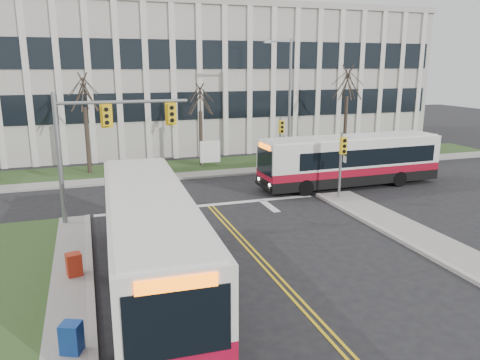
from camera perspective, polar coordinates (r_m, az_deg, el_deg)
name	(u,v)px	position (r m, az deg, el deg)	size (l,w,h in m)	color
ground	(265,265)	(18.01, 3.01, -10.28)	(120.00, 120.00, 0.00)	black
sidewalk_cross	(253,171)	(33.24, 1.54, 1.13)	(44.00, 1.60, 0.14)	#9E9B93
building_lawn	(240,163)	(35.83, 0.02, 2.05)	(44.00, 5.00, 0.12)	#2F4E21
office_building	(201,80)	(46.65, -4.73, 12.07)	(40.00, 16.00, 12.00)	#BAB6AB
mast_arm_signal	(96,134)	(22.68, -17.14, 5.36)	(6.11, 0.38, 6.20)	slate
signal_pole_near	(342,156)	(26.30, 12.30, 2.86)	(0.34, 0.39, 3.80)	slate
signal_pole_far	(281,135)	(33.78, 4.98, 5.49)	(0.34, 0.39, 3.80)	slate
streetlight	(288,96)	(34.57, 5.83, 10.14)	(2.15, 0.25, 9.20)	slate
directory_sign	(210,152)	(34.45, -3.67, 3.43)	(1.50, 0.12, 2.00)	slate
tree_left	(84,94)	(33.35, -18.51, 9.94)	(1.80, 1.80, 7.70)	#42352B
tree_mid	(200,100)	(34.54, -4.88, 9.65)	(1.80, 1.80, 6.82)	#42352B
tree_right	(347,84)	(38.90, 12.97, 11.32)	(1.80, 1.80, 8.25)	#42352B
bus_main	(150,242)	(15.97, -10.93, -7.45)	(2.64, 12.16, 3.24)	silver
bus_cross	(350,162)	(29.77, 13.27, 2.15)	(2.49, 11.50, 3.07)	silver
newspaper_box_blue	(72,340)	(13.41, -19.83, -17.88)	(0.50, 0.45, 0.95)	navy
newspaper_box_red	(74,266)	(17.69, -19.57, -9.88)	(0.50, 0.45, 0.95)	#AE2B16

